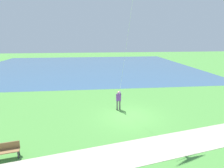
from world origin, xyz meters
name	(u,v)px	position (x,y,z in m)	size (l,w,h in m)	color
ground_plane	(129,116)	(0.00, 0.00, 0.00)	(120.00, 120.00, 0.00)	#4C8E3D
lake_water	(87,66)	(26.22, 4.00, 0.00)	(36.00, 44.00, 0.01)	#385B7F
walkway_path	(112,157)	(-5.13, 2.00, 0.01)	(2.40, 32.00, 0.02)	#B7AD99
person_kite_flyer	(119,99)	(1.46, 0.67, 1.05)	(0.62, 0.52, 1.83)	#232328
park_bench_near_walkway	(4,150)	(-4.61, 7.72, 0.51)	(0.73, 1.56, 0.88)	olive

